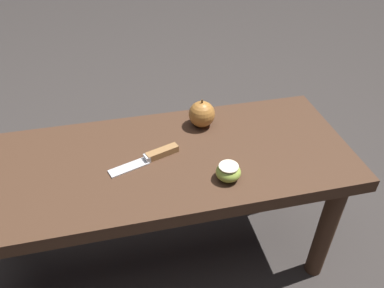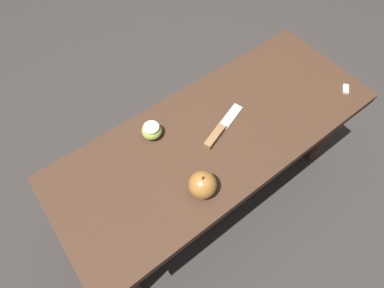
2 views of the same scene
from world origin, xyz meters
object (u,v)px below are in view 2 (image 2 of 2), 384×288
(wooden_bench, at_px, (216,144))
(apple_whole, at_px, (202,185))
(knife, at_px, (219,131))
(apple_cut, at_px, (152,131))

(wooden_bench, relative_size, apple_whole, 12.15)
(knife, distance_m, apple_cut, 0.22)
(apple_whole, height_order, apple_cut, apple_whole)
(wooden_bench, distance_m, apple_whole, 0.23)
(knife, bearing_deg, apple_cut, 126.27)
(apple_whole, distance_m, apple_cut, 0.25)
(apple_whole, relative_size, apple_cut, 1.39)
(apple_cut, bearing_deg, knife, 145.03)
(wooden_bench, bearing_deg, knife, 168.41)
(apple_cut, bearing_deg, wooden_bench, 144.58)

